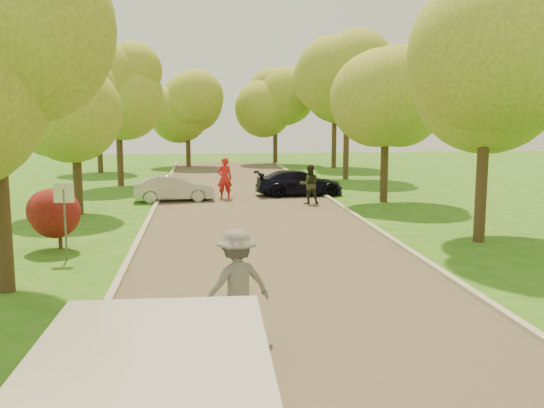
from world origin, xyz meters
name	(u,v)px	position (x,y,z in m)	size (l,w,h in m)	color
ground	(292,294)	(0.00, 0.00, 0.00)	(100.00, 100.00, 0.00)	#296518
road	(259,229)	(0.00, 8.00, 0.01)	(8.00, 60.00, 0.01)	#4C4438
curb_left	(144,230)	(-4.05, 8.00, 0.06)	(0.18, 60.00, 0.12)	#B2AD9E
curb_right	(370,225)	(4.05, 8.00, 0.06)	(0.18, 60.00, 0.12)	#B2AD9E
street_sign	(64,205)	(-5.80, 4.00, 1.56)	(0.55, 0.06, 2.17)	#59595E
red_shrub	(59,213)	(-6.30, 5.50, 1.10)	(1.70, 1.70, 1.95)	#382619
tree_l_mida	(2,62)	(-6.30, 1.00, 5.17)	(4.71, 4.60, 7.39)	#382619
tree_l_midb	(79,101)	(-6.81, 12.00, 4.59)	(4.30, 4.20, 6.62)	#382619
tree_l_far	(121,88)	(-6.39, 22.00, 5.47)	(4.92, 4.80, 7.79)	#382619
tree_r_mida	(494,65)	(7.02, 5.00, 5.54)	(5.13, 5.00, 7.95)	#382619
tree_r_midb	(390,96)	(6.60, 14.00, 4.88)	(4.51, 4.40, 7.01)	#382619
tree_r_far	(351,85)	(7.23, 24.00, 5.83)	(5.33, 5.20, 8.34)	#382619
tree_bg_a	(101,95)	(-8.78, 30.00, 5.31)	(5.12, 5.00, 7.72)	#382619
tree_bg_b	(338,94)	(8.22, 32.00, 5.54)	(5.12, 5.00, 7.95)	#382619
tree_bg_c	(190,101)	(-2.79, 34.00, 5.02)	(4.92, 4.80, 7.33)	#382619
tree_bg_d	(278,98)	(4.22, 36.00, 5.31)	(5.12, 5.00, 7.72)	#382619
silver_sedan	(174,188)	(-3.30, 15.35, 0.61)	(1.30, 3.72, 1.22)	#ADAEB2
dark_sedan	(299,183)	(2.84, 16.64, 0.64)	(1.78, 4.39, 1.27)	black
longboard	(237,339)	(-1.42, -2.87, 0.11)	(0.59, 1.04, 0.12)	black
skateboarder	(237,284)	(-1.42, -2.87, 1.11)	(1.26, 0.73, 1.96)	slate
person_striped	(225,178)	(-0.91, 15.82, 1.00)	(0.73, 0.48, 2.00)	red
person_olive	(309,184)	(2.84, 13.71, 0.90)	(0.88, 0.68, 1.80)	#2A2D1B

